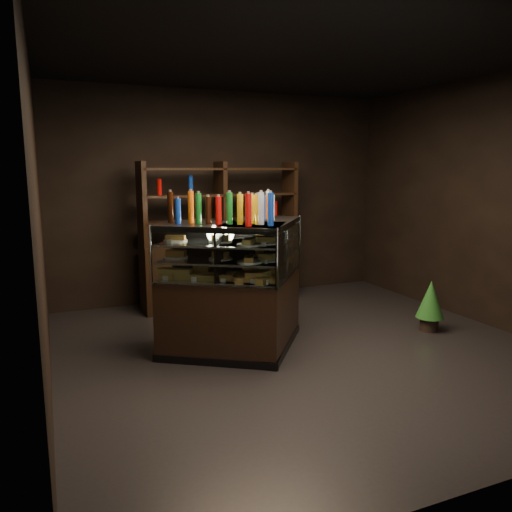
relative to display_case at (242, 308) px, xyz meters
The scene contains 7 objects.
ground 0.81m from the display_case, 19.79° to the right, with size 5.00×5.00×0.00m, color black.
room_shell 1.62m from the display_case, 19.79° to the right, with size 5.02×5.02×3.01m.
display_case is the anchor object (origin of this frame).
food_display 0.54m from the display_case, 80.29° to the right, with size 1.45×1.02×0.43m.
bottles_top 1.05m from the display_case, 99.71° to the left, with size 1.28×0.88×0.30m.
potted_conifer 2.32m from the display_case, ahead, with size 0.32×0.32×0.69m.
back_shelving 1.88m from the display_case, 77.43° to the left, with size 2.25×0.51×2.00m.
Camera 1 is at (-2.45, -4.48, 1.91)m, focal length 35.00 mm.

